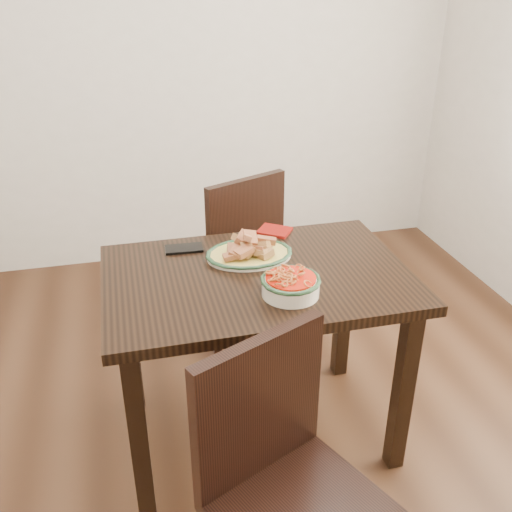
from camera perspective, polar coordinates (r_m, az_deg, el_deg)
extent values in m
plane|color=#341D10|center=(2.47, -1.99, -17.58)|extent=(3.50, 3.50, 0.00)
cube|color=beige|center=(3.52, -8.69, 19.64)|extent=(3.50, 0.10, 2.60)
cube|color=black|center=(2.05, 0.13, -2.24)|extent=(1.09, 0.73, 0.04)
cube|color=black|center=(2.00, -11.65, -17.30)|extent=(0.06, 0.06, 0.71)
cube|color=black|center=(2.19, 14.47, -12.94)|extent=(0.06, 0.06, 0.71)
cube|color=black|center=(2.45, -12.47, -7.91)|extent=(0.06, 0.06, 0.71)
cube|color=black|center=(2.62, 8.72, -5.15)|extent=(0.06, 0.06, 0.71)
cube|color=black|center=(2.88, -3.20, 0.03)|extent=(0.55, 0.55, 0.04)
cube|color=black|center=(3.19, -2.33, -1.63)|extent=(0.04, 0.04, 0.41)
cube|color=black|center=(3.04, -7.57, -3.49)|extent=(0.04, 0.04, 0.41)
cube|color=black|center=(2.96, 1.51, -4.13)|extent=(0.04, 0.04, 0.41)
cube|color=black|center=(2.79, -3.97, -6.32)|extent=(0.04, 0.04, 0.41)
cube|color=black|center=(2.64, -0.98, 3.21)|extent=(0.40, 0.21, 0.44)
cube|color=black|center=(2.00, 4.80, -23.00)|extent=(0.04, 0.04, 0.41)
cube|color=black|center=(1.59, 0.31, -14.79)|extent=(0.40, 0.21, 0.44)
ellipsoid|color=beige|center=(2.16, -0.68, 0.10)|extent=(0.32, 0.24, 0.02)
ellipsoid|color=gold|center=(2.15, -0.69, 0.24)|extent=(0.31, 0.23, 0.01)
torus|color=#1A3922|center=(2.15, -0.69, 0.29)|extent=(0.25, 0.25, 0.01)
cylinder|color=silver|center=(1.90, 3.47, -3.07)|extent=(0.19, 0.19, 0.06)
torus|color=#19381E|center=(1.89, 3.49, -2.39)|extent=(0.20, 0.20, 0.02)
cylinder|color=#B21808|center=(1.89, 3.50, -2.26)|extent=(0.17, 0.17, 0.01)
cube|color=black|center=(2.23, -7.22, 0.75)|extent=(0.15, 0.08, 0.01)
cube|color=maroon|center=(2.36, 1.86, 2.53)|extent=(0.16, 0.16, 0.01)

